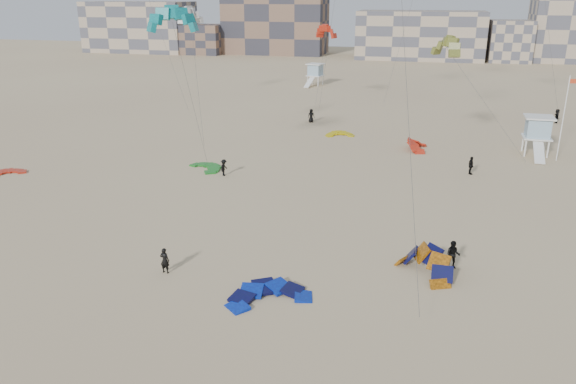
% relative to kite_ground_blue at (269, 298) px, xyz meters
% --- Properties ---
extents(ground, '(320.00, 320.00, 0.00)m').
position_rel_kite_ground_blue_xyz_m(ground, '(-4.85, -1.64, 0.00)').
color(ground, '#C8B486').
rests_on(ground, ground).
extents(kite_ground_blue, '(6.14, 6.23, 1.65)m').
position_rel_kite_ground_blue_xyz_m(kite_ground_blue, '(0.00, 0.00, 0.00)').
color(kite_ground_blue, '#012FC0').
rests_on(kite_ground_blue, ground).
extents(kite_ground_orange, '(5.89, 5.90, 4.19)m').
position_rel_kite_ground_blue_xyz_m(kite_ground_orange, '(8.44, 5.08, 0.00)').
color(kite_ground_orange, orange).
rests_on(kite_ground_orange, ground).
extents(kite_ground_red, '(4.70, 4.66, 0.60)m').
position_rel_kite_ground_blue_xyz_m(kite_ground_red, '(-30.50, 16.17, 0.00)').
color(kite_ground_red, '#C63E1D').
rests_on(kite_ground_red, ground).
extents(kite_ground_green, '(5.12, 5.14, 0.63)m').
position_rel_kite_ground_blue_xyz_m(kite_ground_green, '(-12.66, 22.50, 0.00)').
color(kite_ground_green, '#168B1A').
rests_on(kite_ground_green, ground).
extents(kite_ground_red_far, '(4.11, 3.95, 3.58)m').
position_rel_kite_ground_blue_xyz_m(kite_ground_red_far, '(7.33, 34.67, 0.00)').
color(kite_ground_red_far, '#C63E1D').
rests_on(kite_ground_red_far, ground).
extents(kite_ground_yellow, '(3.98, 4.11, 1.28)m').
position_rel_kite_ground_blue_xyz_m(kite_ground_yellow, '(-1.99, 39.05, 0.00)').
color(kite_ground_yellow, '#CECB06').
rests_on(kite_ground_yellow, ground).
extents(kitesurfer_main, '(0.63, 0.44, 1.66)m').
position_rel_kite_ground_blue_xyz_m(kitesurfer_main, '(-7.01, 1.48, 0.83)').
color(kitesurfer_main, black).
rests_on(kitesurfer_main, ground).
extents(kitesurfer_b, '(0.95, 0.79, 1.80)m').
position_rel_kite_ground_blue_xyz_m(kitesurfer_b, '(10.15, 6.35, 0.90)').
color(kitesurfer_b, black).
rests_on(kitesurfer_b, ground).
extents(kitesurfer_c, '(0.69, 1.07, 1.57)m').
position_rel_kite_ground_blue_xyz_m(kitesurfer_c, '(-10.18, 20.81, 0.79)').
color(kitesurfer_c, black).
rests_on(kitesurfer_c, ground).
extents(kitesurfer_d, '(0.70, 1.10, 1.74)m').
position_rel_kite_ground_blue_xyz_m(kitesurfer_d, '(12.41, 26.73, 0.87)').
color(kitesurfer_d, black).
rests_on(kitesurfer_d, ground).
extents(kitesurfer_e, '(1.02, 0.86, 1.79)m').
position_rel_kite_ground_blue_xyz_m(kitesurfer_e, '(-6.85, 45.50, 0.89)').
color(kitesurfer_e, black).
rests_on(kitesurfer_e, ground).
extents(kitesurfer_f, '(0.83, 1.79, 1.86)m').
position_rel_kite_ground_blue_xyz_m(kitesurfer_f, '(24.84, 52.91, 0.93)').
color(kitesurfer_f, black).
rests_on(kitesurfer_f, ground).
extents(kite_fly_teal_a, '(5.25, 6.29, 14.53)m').
position_rel_kite_ground_blue_xyz_m(kite_fly_teal_a, '(-13.03, 17.76, 14.02)').
color(kite_fly_teal_a, '#0A9B8B').
rests_on(kite_fly_teal_a, ground).
extents(kite_fly_grey, '(3.78, 3.77, 14.15)m').
position_rel_kite_ground_blue_xyz_m(kite_fly_grey, '(-15.59, 27.49, 14.04)').
color(kite_fly_grey, silver).
rests_on(kite_fly_grey, ground).
extents(kite_fly_olive, '(10.80, 6.49, 11.61)m').
position_rel_kite_ground_blue_xyz_m(kite_fly_olive, '(9.37, 32.66, 11.11)').
color(kite_fly_olive, olive).
rests_on(kite_fly_olive, ground).
extents(kite_fly_red, '(4.96, 4.96, 11.23)m').
position_rel_kite_ground_blue_xyz_m(kite_fly_red, '(-6.84, 55.67, 10.91)').
color(kite_fly_red, '#C63E1D').
rests_on(kite_fly_red, ground).
extents(lifeguard_tower_near, '(2.97, 5.63, 4.12)m').
position_rel_kite_ground_blue_xyz_m(lifeguard_tower_near, '(19.48, 35.65, 2.04)').
color(lifeguard_tower_near, white).
rests_on(lifeguard_tower_near, ground).
extents(lifeguard_tower_far, '(3.43, 5.81, 4.00)m').
position_rel_kite_ground_blue_xyz_m(lifeguard_tower_far, '(-12.49, 76.90, 1.98)').
color(lifeguard_tower_far, white).
rests_on(lifeguard_tower_far, ground).
extents(flagpole, '(0.70, 0.11, 8.66)m').
position_rel_kite_ground_blue_xyz_m(flagpole, '(21.34, 33.74, 4.53)').
color(flagpole, white).
rests_on(flagpole, ground).
extents(condo_west_a, '(30.00, 15.00, 14.00)m').
position_rel_kite_ground_blue_xyz_m(condo_west_a, '(-74.85, 128.36, 7.00)').
color(condo_west_a, tan).
rests_on(condo_west_a, ground).
extents(condo_west_b, '(28.00, 14.00, 18.00)m').
position_rel_kite_ground_blue_xyz_m(condo_west_b, '(-34.85, 132.36, 9.00)').
color(condo_west_b, brown).
rests_on(condo_west_b, ground).
extents(condo_mid, '(32.00, 16.00, 12.00)m').
position_rel_kite_ground_blue_xyz_m(condo_mid, '(5.15, 128.36, 6.00)').
color(condo_mid, tan).
rests_on(condo_mid, ground).
extents(condo_fill_left, '(12.00, 10.00, 8.00)m').
position_rel_kite_ground_blue_xyz_m(condo_fill_left, '(-54.85, 126.36, 4.00)').
color(condo_fill_left, brown).
rests_on(condo_fill_left, ground).
extents(condo_fill_right, '(10.00, 10.00, 10.00)m').
position_rel_kite_ground_blue_xyz_m(condo_fill_right, '(27.15, 126.36, 5.00)').
color(condo_fill_right, tan).
rests_on(condo_fill_right, ground).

